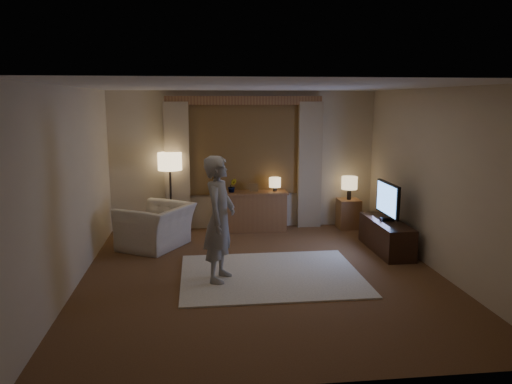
{
  "coord_description": "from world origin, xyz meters",
  "views": [
    {
      "loc": [
        -0.88,
        -6.61,
        2.42
      ],
      "look_at": [
        -0.02,
        0.6,
        1.09
      ],
      "focal_mm": 35.0,
      "sensor_mm": 36.0,
      "label": 1
    }
  ],
  "objects": [
    {
      "name": "sideboard",
      "position": [
        0.16,
        2.5,
        0.35
      ],
      "size": [
        1.2,
        0.4,
        0.7
      ],
      "primitive_type": "cube",
      "color": "brown",
      "rests_on": "floor"
    },
    {
      "name": "room",
      "position": [
        0.0,
        0.5,
        1.33
      ],
      "size": [
        5.04,
        5.54,
        2.64
      ],
      "color": "brown",
      "rests_on": "ground"
    },
    {
      "name": "floor_lamp",
      "position": [
        -1.38,
        2.5,
        1.25
      ],
      "size": [
        0.43,
        0.43,
        1.49
      ],
      "color": "black",
      "rests_on": "floor"
    },
    {
      "name": "plant",
      "position": [
        -0.24,
        2.5,
        0.85
      ],
      "size": [
        0.17,
        0.13,
        0.3
      ],
      "primitive_type": "imported",
      "color": "#999999",
      "rests_on": "sideboard"
    },
    {
      "name": "side_table",
      "position": [
        1.98,
        2.45,
        0.28
      ],
      "size": [
        0.4,
        0.4,
        0.56
      ],
      "primitive_type": "cube",
      "color": "brown",
      "rests_on": "floor"
    },
    {
      "name": "rug",
      "position": [
        0.11,
        -0.01,
        0.01
      ],
      "size": [
        2.5,
        2.0,
        0.02
      ],
      "primitive_type": "cube",
      "color": "#F5E9CE",
      "rests_on": "floor"
    },
    {
      "name": "table_lamp_sideboard",
      "position": [
        0.56,
        2.5,
        0.9
      ],
      "size": [
        0.22,
        0.22,
        0.3
      ],
      "color": "black",
      "rests_on": "sideboard"
    },
    {
      "name": "tv",
      "position": [
        2.15,
        0.94,
        0.85
      ],
      "size": [
        0.21,
        0.87,
        0.63
      ],
      "color": "black",
      "rests_on": "tv_stand"
    },
    {
      "name": "picture_frame",
      "position": [
        0.16,
        2.5,
        0.8
      ],
      "size": [
        0.16,
        0.02,
        0.2
      ],
      "primitive_type": "cube",
      "color": "brown",
      "rests_on": "sideboard"
    },
    {
      "name": "person",
      "position": [
        -0.6,
        -0.13,
        0.87
      ],
      "size": [
        0.59,
        0.72,
        1.69
      ],
      "primitive_type": "imported",
      "rotation": [
        0.0,
        0.0,
        1.22
      ],
      "color": "gray",
      "rests_on": "rug"
    },
    {
      "name": "table_lamp_side",
      "position": [
        1.98,
        2.45,
        0.87
      ],
      "size": [
        0.3,
        0.3,
        0.44
      ],
      "color": "black",
      "rests_on": "side_table"
    },
    {
      "name": "tv_stand",
      "position": [
        2.15,
        0.94,
        0.25
      ],
      "size": [
        0.45,
        1.4,
        0.5
      ],
      "primitive_type": "cube",
      "color": "black",
      "rests_on": "floor"
    },
    {
      "name": "armchair",
      "position": [
        -1.58,
        1.58,
        0.36
      ],
      "size": [
        1.39,
        1.43,
        0.71
      ],
      "primitive_type": "imported",
      "rotation": [
        0.0,
        0.0,
        -2.11
      ],
      "color": "beige",
      "rests_on": "floor"
    }
  ]
}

